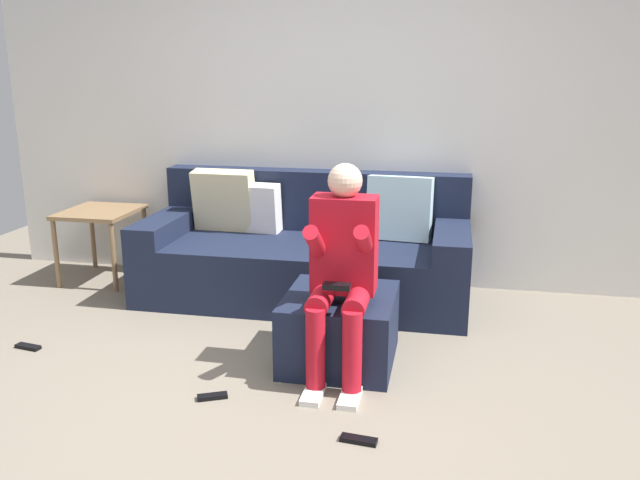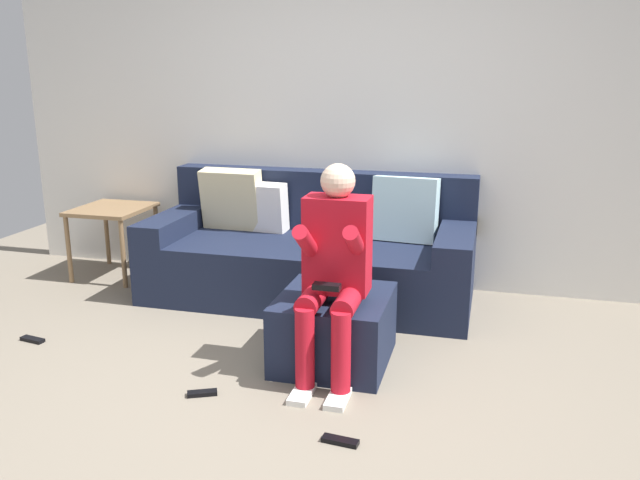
{
  "view_description": "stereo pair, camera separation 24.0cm",
  "coord_description": "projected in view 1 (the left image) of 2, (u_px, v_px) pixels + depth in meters",
  "views": [
    {
      "loc": [
        0.8,
        -2.75,
        1.63
      ],
      "look_at": [
        0.01,
        1.13,
        0.58
      ],
      "focal_mm": 36.7,
      "sensor_mm": 36.0,
      "label": 1
    },
    {
      "loc": [
        1.03,
        -2.7,
        1.63
      ],
      "look_at": [
        0.01,
        1.13,
        0.58
      ],
      "focal_mm": 36.7,
      "sensor_mm": 36.0,
      "label": 2
    }
  ],
  "objects": [
    {
      "name": "couch_sectional",
      "position": [
        306.0,
        253.0,
        4.74
      ],
      "size": [
        2.3,
        0.97,
        0.89
      ],
      "color": "#192138",
      "rests_on": "ground_plane"
    },
    {
      "name": "ground_plane",
      "position": [
        272.0,
        413.0,
        3.18
      ],
      "size": [
        7.16,
        7.16,
        0.0
      ],
      "primitive_type": "plane",
      "color": "slate"
    },
    {
      "name": "ottoman",
      "position": [
        340.0,
        328.0,
        3.69
      ],
      "size": [
        0.61,
        0.66,
        0.4
      ],
      "primitive_type": "cube",
      "color": "#192138",
      "rests_on": "ground_plane"
    },
    {
      "name": "side_table",
      "position": [
        100.0,
        220.0,
        5.07
      ],
      "size": [
        0.53,
        0.58,
        0.56
      ],
      "color": "olive",
      "rests_on": "ground_plane"
    },
    {
      "name": "remote_by_storage_bin",
      "position": [
        212.0,
        396.0,
        3.31
      ],
      "size": [
        0.16,
        0.11,
        0.02
      ],
      "primitive_type": "cube",
      "rotation": [
        0.0,
        0.0,
        0.44
      ],
      "color": "black",
      "rests_on": "ground_plane"
    },
    {
      "name": "remote_near_ottoman",
      "position": [
        359.0,
        440.0,
        2.93
      ],
      "size": [
        0.17,
        0.07,
        0.02
      ],
      "primitive_type": "cube",
      "rotation": [
        0.0,
        0.0,
        -0.11
      ],
      "color": "black",
      "rests_on": "ground_plane"
    },
    {
      "name": "person_seated",
      "position": [
        342.0,
        262.0,
        3.42
      ],
      "size": [
        0.34,
        0.58,
        1.15
      ],
      "color": "red",
      "rests_on": "ground_plane"
    },
    {
      "name": "remote_under_side_table",
      "position": [
        28.0,
        347.0,
        3.9
      ],
      "size": [
        0.17,
        0.08,
        0.02
      ],
      "primitive_type": "cube",
      "rotation": [
        0.0,
        0.0,
        -0.16
      ],
      "color": "black",
      "rests_on": "ground_plane"
    },
    {
      "name": "wall_back",
      "position": [
        346.0,
        107.0,
        4.88
      ],
      "size": [
        5.51,
        0.1,
        2.67
      ],
      "primitive_type": "cube",
      "color": "silver",
      "rests_on": "ground_plane"
    }
  ]
}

